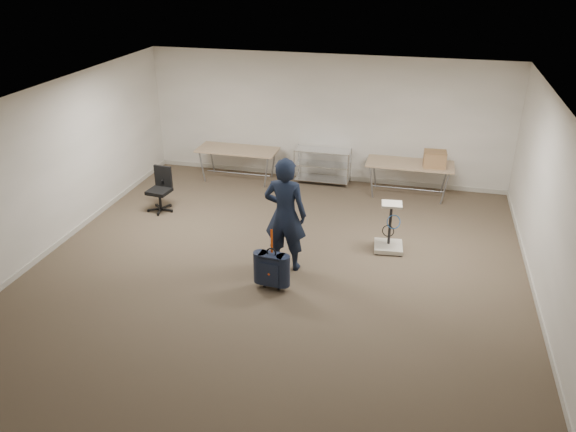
# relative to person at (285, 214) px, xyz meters

# --- Properties ---
(ground) EXTENTS (9.00, 9.00, 0.00)m
(ground) POSITION_rel_person_xyz_m (-0.10, -0.43, -0.96)
(ground) COLOR #4C3F2E
(ground) RESTS_ON ground
(room_shell) EXTENTS (8.00, 9.00, 9.00)m
(room_shell) POSITION_rel_person_xyz_m (-0.10, 0.96, -0.91)
(room_shell) COLOR beige
(room_shell) RESTS_ON ground
(folding_table_left) EXTENTS (1.80, 0.75, 0.73)m
(folding_table_left) POSITION_rel_person_xyz_m (-2.00, 3.52, -0.28)
(folding_table_left) COLOR tan
(folding_table_left) RESTS_ON ground
(folding_table_right) EXTENTS (1.80, 0.75, 0.73)m
(folding_table_right) POSITION_rel_person_xyz_m (1.80, 3.52, -0.28)
(folding_table_right) COLOR tan
(folding_table_right) RESTS_ON ground
(wire_shelf) EXTENTS (1.22, 0.47, 0.80)m
(wire_shelf) POSITION_rel_person_xyz_m (-0.10, 3.77, -0.51)
(wire_shelf) COLOR silver
(wire_shelf) RESTS_ON ground
(person) EXTENTS (0.72, 0.49, 1.91)m
(person) POSITION_rel_person_xyz_m (0.00, 0.00, 0.00)
(person) COLOR black
(person) RESTS_ON ground
(suitcase) EXTENTS (0.39, 0.25, 1.02)m
(suitcase) POSITION_rel_person_xyz_m (-0.04, -0.71, -0.61)
(suitcase) COLOR #161932
(suitcase) RESTS_ON ground
(office_chair) EXTENTS (0.54, 0.54, 0.89)m
(office_chair) POSITION_rel_person_xyz_m (-2.98, 1.57, -0.69)
(office_chair) COLOR black
(office_chair) RESTS_ON ground
(equipment_cart) EXTENTS (0.53, 0.53, 0.89)m
(equipment_cart) POSITION_rel_person_xyz_m (1.61, 1.00, -0.72)
(equipment_cart) COLOR beige
(equipment_cart) RESTS_ON ground
(cardboard_box) EXTENTS (0.46, 0.36, 0.33)m
(cardboard_box) POSITION_rel_person_xyz_m (2.29, 3.43, -0.06)
(cardboard_box) COLOR olive
(cardboard_box) RESTS_ON folding_table_right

